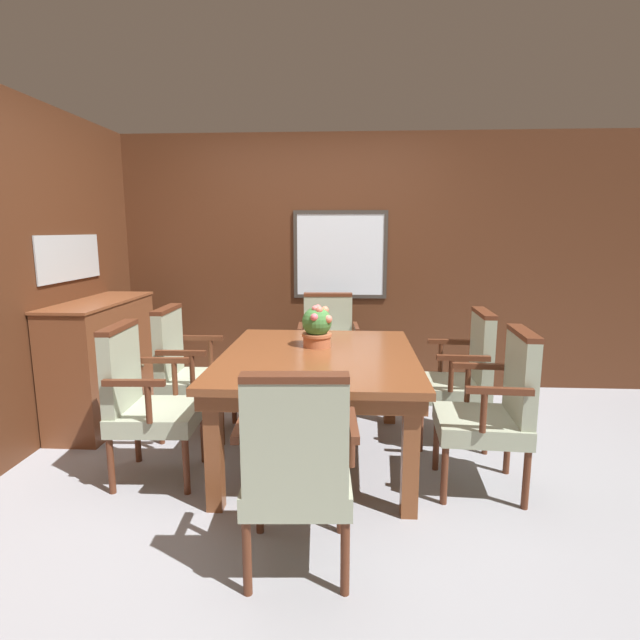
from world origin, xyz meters
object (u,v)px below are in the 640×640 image
Objects in this scene: chair_right_far at (462,373)px; chair_left_far at (187,368)px; chair_head_far at (328,345)px; sideboard_cabinet at (103,361)px; chair_right_near at (495,407)px; chair_left_near at (144,398)px; chair_head_near at (297,466)px; dining_table at (319,367)px; potted_plant at (317,326)px.

chair_right_far is 1.00× the size of chair_left_far.
chair_head_far is at bearing -53.01° from chair_left_far.
chair_left_far is 0.82× the size of sideboard_cabinet.
chair_right_near is 1.00× the size of chair_left_near.
chair_head_near is at bearing -45.13° from sideboard_cabinet.
dining_table is 1.60× the size of chair_head_near.
potted_plant is at bearing -99.59° from chair_left_far.
chair_head_near is at bearing -49.83° from chair_right_near.
sideboard_cabinet reaches higher than chair_left_far.
dining_table is 1.18m from chair_head_near.
dining_table is 0.32m from potted_plant.
chair_right_near is (1.06, -0.36, -0.12)m from dining_table.
chair_left_far is (-1.02, 0.37, -0.12)m from dining_table.
chair_right_far and chair_right_near have the same top height.
chair_left_far is (-2.04, 0.03, 0.00)m from chair_right_far.
chair_right_near is at bearing 5.50° from chair_right_far.
chair_left_far is at bearing -88.80° from chair_right_far.
chair_left_near is (-2.09, -0.67, 0.00)m from chair_right_far.
sideboard_cabinet is (-0.73, 0.94, -0.02)m from chair_left_near.
chair_right_near is at bearing -18.62° from sideboard_cabinet.
sideboard_cabinet reaches higher than chair_left_near.
sideboard_cabinet is at bearing -93.44° from chair_right_far.
chair_head_far is 1.00× the size of chair_left_near.
chair_left_far is (-1.00, 1.54, 0.00)m from chair_head_near.
potted_plant reaches higher than chair_left_far.
chair_head_near is 3.31× the size of potted_plant.
dining_table is 1.13m from chair_right_near.
potted_plant reaches higher than sideboard_cabinet.
dining_table is 1.12m from chair_left_near.
sideboard_cabinet is at bearing 161.33° from dining_table.
potted_plant is 1.86m from sideboard_cabinet.
chair_right_near and chair_head_near have the same top height.
chair_right_far is 1.00× the size of chair_left_near.
chair_right_near is 1.00× the size of chair_head_far.
sideboard_cabinet is at bearing 72.26° from chair_left_far.
chair_head_far is 1.31m from chair_left_far.
chair_left_near is (-1.06, -0.33, -0.12)m from dining_table.
chair_head_near is 1.43m from potted_plant.
potted_plant is at bearing -114.12° from chair_right_near.
chair_left_near is at bearing -42.38° from chair_head_near.
chair_right_near is 1.00× the size of chair_head_near.
chair_right_near is at bearing -18.53° from dining_table.
chair_head_near is (-1.05, -1.51, 0.00)m from chair_right_far.
chair_head_near is 1.83m from chair_left_far.
dining_table is 1.60× the size of chair_right_near.
chair_head_far is 3.31× the size of potted_plant.
chair_head_near is at bearing -131.53° from chair_left_near.
chair_right_near and chair_left_far have the same top height.
potted_plant reaches higher than chair_right_far.
chair_left_near is (-0.04, -0.70, 0.00)m from chair_left_far.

